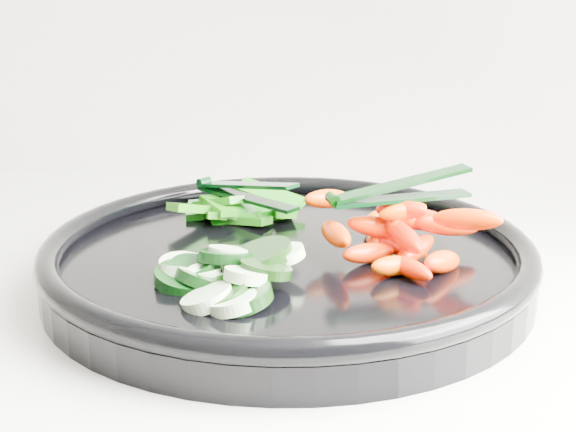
# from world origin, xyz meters

# --- Properties ---
(veggie_tray) EXTENTS (0.40, 0.40, 0.04)m
(veggie_tray) POSITION_xyz_m (0.65, 1.68, 0.95)
(veggie_tray) COLOR black
(veggie_tray) RESTS_ON counter
(cucumber_pile) EXTENTS (0.12, 0.13, 0.04)m
(cucumber_pile) POSITION_xyz_m (0.61, 1.62, 0.96)
(cucumber_pile) COLOR black
(cucumber_pile) RESTS_ON veggie_tray
(carrot_pile) EXTENTS (0.15, 0.17, 0.05)m
(carrot_pile) POSITION_xyz_m (0.73, 1.69, 0.97)
(carrot_pile) COLOR #FF2100
(carrot_pile) RESTS_ON veggie_tray
(pepper_pile) EXTENTS (0.11, 0.09, 0.04)m
(pepper_pile) POSITION_xyz_m (0.60, 1.77, 0.96)
(pepper_pile) COLOR #0F6F0A
(pepper_pile) RESTS_ON veggie_tray
(tong_carrot) EXTENTS (0.11, 0.06, 0.02)m
(tong_carrot) POSITION_xyz_m (0.73, 1.69, 1.00)
(tong_carrot) COLOR black
(tong_carrot) RESTS_ON carrot_pile
(tong_pepper) EXTENTS (0.10, 0.08, 0.02)m
(tong_pepper) POSITION_xyz_m (0.60, 1.77, 0.98)
(tong_pepper) COLOR black
(tong_pepper) RESTS_ON pepper_pile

